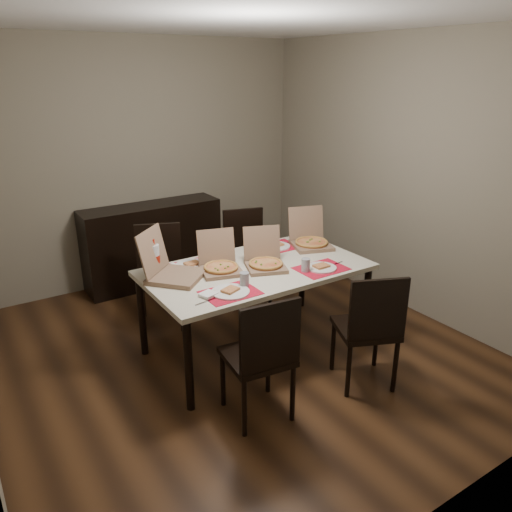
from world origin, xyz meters
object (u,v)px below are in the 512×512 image
(dining_table, at_px, (256,275))
(pizza_box_center, at_px, (265,261))
(soda_bottle, at_px, (154,259))
(chair_near_left, at_px, (262,354))
(dip_bowl, at_px, (251,261))
(chair_far_left, at_px, (160,270))
(chair_far_right, at_px, (246,251))
(chair_near_right, at_px, (370,326))
(sideboard, at_px, (153,244))

(dining_table, xyz_separation_m, pizza_box_center, (0.06, -0.04, 0.12))
(dining_table, height_order, soda_bottle, soda_bottle)
(chair_near_left, relative_size, dip_bowl, 8.71)
(dining_table, distance_m, soda_bottle, 0.83)
(pizza_box_center, bearing_deg, chair_far_left, 118.99)
(chair_far_right, relative_size, pizza_box_center, 2.17)
(chair_far_left, height_order, pizza_box_center, pizza_box_center)
(soda_bottle, bearing_deg, dip_bowl, -14.47)
(chair_far_left, height_order, soda_bottle, soda_bottle)
(chair_far_left, relative_size, chair_far_right, 1.00)
(chair_near_left, bearing_deg, dip_bowl, 61.53)
(chair_near_left, height_order, chair_near_right, same)
(chair_near_left, bearing_deg, chair_near_right, -7.39)
(chair_near_right, relative_size, dip_bowl, 8.71)
(dining_table, xyz_separation_m, chair_far_right, (0.48, 0.93, -0.17))
(chair_far_right, xyz_separation_m, pizza_box_center, (-0.42, -0.96, 0.29))
(chair_far_left, bearing_deg, chair_far_right, 0.33)
(chair_far_right, distance_m, pizza_box_center, 1.09)
(pizza_box_center, distance_m, soda_bottle, 0.89)
(dip_bowl, bearing_deg, chair_far_right, 60.35)
(dining_table, relative_size, chair_far_right, 1.94)
(sideboard, bearing_deg, soda_bottle, -110.78)
(dip_bowl, bearing_deg, sideboard, 96.76)
(chair_near_right, xyz_separation_m, soda_bottle, (-1.14, 1.24, 0.36))
(chair_far_left, bearing_deg, chair_near_left, -90.25)
(chair_near_right, bearing_deg, soda_bottle, 132.67)
(chair_near_right, height_order, soda_bottle, soda_bottle)
(chair_near_right, relative_size, pizza_box_center, 2.17)
(dining_table, relative_size, pizza_box_center, 4.19)
(dining_table, xyz_separation_m, chair_near_right, (0.40, -0.91, -0.17))
(chair_far_right, height_order, dip_bowl, chair_far_right)
(chair_near_left, bearing_deg, dining_table, 59.31)
(dining_table, relative_size, chair_near_left, 1.94)
(chair_far_left, xyz_separation_m, soda_bottle, (-0.28, -0.60, 0.36))
(chair_near_left, bearing_deg, chair_far_left, 89.75)
(chair_near_left, relative_size, soda_bottle, 3.22)
(chair_far_left, distance_m, dip_bowl, 0.97)
(chair_near_left, relative_size, chair_far_left, 1.00)
(chair_far_left, xyz_separation_m, dip_bowl, (0.49, -0.80, 0.25))
(chair_near_left, height_order, chair_far_right, same)
(chair_far_right, xyz_separation_m, dip_bowl, (-0.46, -0.80, 0.25))
(chair_near_right, bearing_deg, chair_far_right, 87.26)
(soda_bottle, bearing_deg, pizza_box_center, -23.95)
(pizza_box_center, relative_size, soda_bottle, 1.49)
(chair_far_left, distance_m, chair_far_right, 0.95)
(chair_far_right, bearing_deg, sideboard, 126.47)
(dip_bowl, relative_size, soda_bottle, 0.37)
(pizza_box_center, height_order, soda_bottle, pizza_box_center)
(pizza_box_center, bearing_deg, sideboard, 97.32)
(sideboard, distance_m, dining_table, 1.84)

